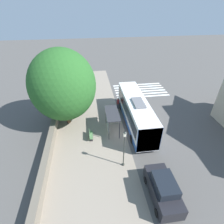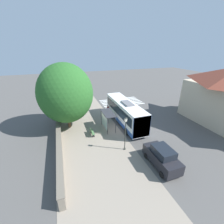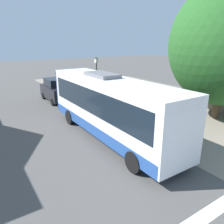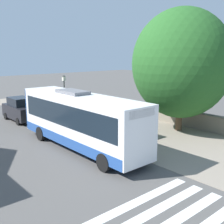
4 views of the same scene
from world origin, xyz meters
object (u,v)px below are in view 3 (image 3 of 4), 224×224
at_px(pedestrian, 180,138).
at_px(parked_car_behind_bus, 56,90).
at_px(bus, 109,106).
at_px(bus_shelter, 141,93).
at_px(bench, 156,107).
at_px(street_lamp_near, 97,77).

xyz_separation_m(pedestrian, parked_car_behind_bus, (1.30, -14.05, -0.01)).
height_order(bus, parked_car_behind_bus, bus).
distance_m(bus_shelter, pedestrian, 5.34).
distance_m(bus_shelter, parked_car_behind_bus, 9.66).
height_order(bench, street_lamp_near, street_lamp_near).
height_order(bus, pedestrian, bus).
bearing_deg(bench, bus, 18.51).
distance_m(pedestrian, parked_car_behind_bus, 14.11).
xyz_separation_m(bus, bus_shelter, (-3.25, -0.92, 0.20)).
bearing_deg(parked_car_behind_bus, pedestrian, 95.30).
relative_size(pedestrian, parked_car_behind_bus, 0.41).
bearing_deg(street_lamp_near, bus_shelter, 94.99).
relative_size(pedestrian, street_lamp_near, 0.41).
distance_m(bench, street_lamp_near, 5.78).
height_order(pedestrian, bench, pedestrian).
height_order(pedestrian, street_lamp_near, street_lamp_near).
height_order(bus_shelter, street_lamp_near, street_lamp_near).
bearing_deg(pedestrian, bus, -68.92).
distance_m(pedestrian, street_lamp_near, 10.60).
distance_m(pedestrian, bench, 7.33).
relative_size(bus_shelter, bench, 2.31).
relative_size(bus, parked_car_behind_bus, 2.48).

